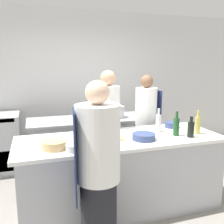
# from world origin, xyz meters

# --- Properties ---
(ground_plane) EXTENTS (16.00, 16.00, 0.00)m
(ground_plane) POSITION_xyz_m (0.00, 0.00, 0.00)
(ground_plane) COLOR gray
(wall_back) EXTENTS (8.00, 0.06, 2.80)m
(wall_back) POSITION_xyz_m (0.00, 2.13, 1.40)
(wall_back) COLOR silver
(wall_back) RESTS_ON ground_plane
(prep_counter) EXTENTS (2.48, 0.90, 0.91)m
(prep_counter) POSITION_xyz_m (0.00, 0.00, 0.46)
(prep_counter) COLOR #A8AAAF
(prep_counter) RESTS_ON ground_plane
(pass_counter) EXTENTS (2.00, 0.74, 0.91)m
(pass_counter) POSITION_xyz_m (-0.11, 1.18, 0.46)
(pass_counter) COLOR #A8AAAF
(pass_counter) RESTS_ON ground_plane
(chef_at_prep_near) EXTENTS (0.43, 0.41, 1.65)m
(chef_at_prep_near) POSITION_xyz_m (-0.48, -0.71, 0.82)
(chef_at_prep_near) COLOR black
(chef_at_prep_near) RESTS_ON ground_plane
(chef_at_stove) EXTENTS (0.37, 0.36, 1.62)m
(chef_at_stove) POSITION_xyz_m (0.70, 0.77, 0.81)
(chef_at_stove) COLOR black
(chef_at_stove) RESTS_ON ground_plane
(chef_at_pass_far) EXTENTS (0.35, 0.34, 1.70)m
(chef_at_pass_far) POSITION_xyz_m (0.00, 0.54, 0.86)
(chef_at_pass_far) COLOR black
(chef_at_pass_far) RESTS_ON ground_plane
(bottle_olive_oil) EXTENTS (0.08, 0.08, 0.26)m
(bottle_olive_oil) POSITION_xyz_m (0.81, -0.25, 1.01)
(bottle_olive_oil) COLOR black
(bottle_olive_oil) RESTS_ON prep_counter
(bottle_vinegar) EXTENTS (0.07, 0.07, 0.31)m
(bottle_vinegar) POSITION_xyz_m (0.56, 0.11, 1.03)
(bottle_vinegar) COLOR silver
(bottle_vinegar) RESTS_ON prep_counter
(bottle_wine) EXTENTS (0.07, 0.07, 0.30)m
(bottle_wine) POSITION_xyz_m (0.68, -0.13, 1.03)
(bottle_wine) COLOR #19471E
(bottle_wine) RESTS_ON prep_counter
(bottle_cooking_oil) EXTENTS (0.07, 0.07, 0.31)m
(bottle_cooking_oil) POSITION_xyz_m (0.98, -0.15, 1.03)
(bottle_cooking_oil) COLOR #B2A84C
(bottle_cooking_oil) RESTS_ON prep_counter
(bowl_mixing_large) EXTENTS (0.20, 0.20, 0.07)m
(bowl_mixing_large) POSITION_xyz_m (0.85, 0.24, 0.95)
(bowl_mixing_large) COLOR navy
(bowl_mixing_large) RESTS_ON prep_counter
(bowl_prep_small) EXTENTS (0.26, 0.26, 0.09)m
(bowl_prep_small) POSITION_xyz_m (-0.81, -0.18, 0.95)
(bowl_prep_small) COLOR tan
(bowl_prep_small) RESTS_ON prep_counter
(bowl_ceramic_blue) EXTENTS (0.16, 0.16, 0.07)m
(bowl_ceramic_blue) POSITION_xyz_m (-0.62, -0.33, 0.95)
(bowl_ceramic_blue) COLOR #B7BABC
(bowl_ceramic_blue) RESTS_ON prep_counter
(bowl_wooden_salad) EXTENTS (0.27, 0.27, 0.07)m
(bowl_wooden_salad) POSITION_xyz_m (0.22, -0.17, 0.95)
(bowl_wooden_salad) COLOR navy
(bowl_wooden_salad) RESTS_ON prep_counter
(cutting_board) EXTENTS (0.40, 0.23, 0.01)m
(cutting_board) POSITION_xyz_m (-0.18, -0.02, 0.92)
(cutting_board) COLOR tan
(cutting_board) RESTS_ON prep_counter
(stockpot) EXTENTS (0.27, 0.27, 0.19)m
(stockpot) POSITION_xyz_m (0.33, 1.12, 1.01)
(stockpot) COLOR #A8AAAF
(stockpot) RESTS_ON pass_counter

